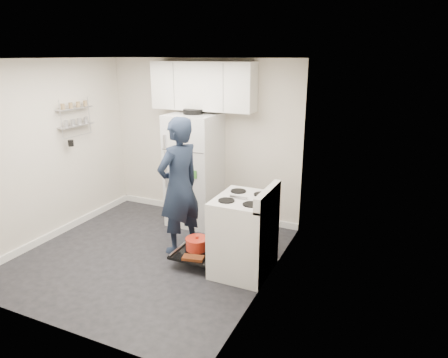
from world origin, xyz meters
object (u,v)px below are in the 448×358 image
at_px(open_oven_door, 199,247).
at_px(refrigerator, 195,169).
at_px(person, 179,186).
at_px(electric_range, 243,235).

height_order(open_oven_door, refrigerator, refrigerator).
relative_size(open_oven_door, person, 0.39).
bearing_deg(refrigerator, electric_range, -41.57).
distance_m(open_oven_door, refrigerator, 1.44).
bearing_deg(electric_range, person, 170.21).
relative_size(refrigerator, person, 0.98).
xyz_separation_m(electric_range, refrigerator, (-1.24, 1.10, 0.39)).
bearing_deg(electric_range, open_oven_door, -179.20).
xyz_separation_m(refrigerator, person, (0.28, -0.93, 0.05)).
distance_m(open_oven_door, person, 0.82).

